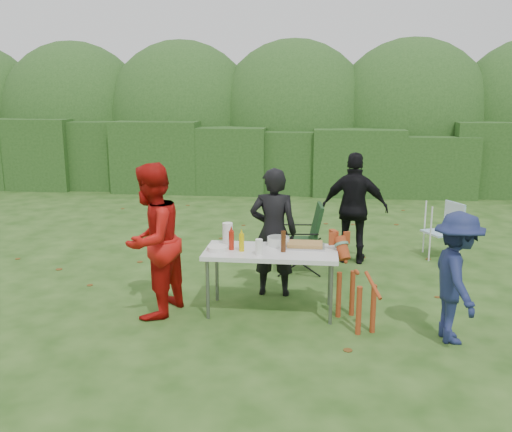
# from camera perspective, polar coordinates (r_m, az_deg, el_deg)

# --- Properties ---
(ground) EXTENTS (80.00, 80.00, 0.00)m
(ground) POSITION_cam_1_polar(r_m,az_deg,el_deg) (6.39, -0.23, -10.00)
(ground) COLOR #1E4211
(hedge_row) EXTENTS (22.00, 1.40, 1.70)m
(hedge_row) POSITION_cam_1_polar(r_m,az_deg,el_deg) (13.97, 3.62, 5.99)
(hedge_row) COLOR #23471C
(hedge_row) RESTS_ON ground
(shrub_backdrop) EXTENTS (20.00, 2.60, 3.20)m
(shrub_backdrop) POSITION_cam_1_polar(r_m,az_deg,el_deg) (15.50, 3.96, 9.43)
(shrub_backdrop) COLOR #3D6628
(shrub_backdrop) RESTS_ON ground
(folding_table) EXTENTS (1.50, 0.70, 0.74)m
(folding_table) POSITION_cam_1_polar(r_m,az_deg,el_deg) (6.16, 1.58, -4.09)
(folding_table) COLOR silver
(folding_table) RESTS_ON ground
(person_cook) EXTENTS (0.59, 0.39, 1.61)m
(person_cook) POSITION_cam_1_polar(r_m,az_deg,el_deg) (6.68, 1.85, -1.72)
(person_cook) COLOR black
(person_cook) RESTS_ON ground
(person_red_jacket) EXTENTS (0.85, 0.98, 1.74)m
(person_red_jacket) POSITION_cam_1_polar(r_m,az_deg,el_deg) (6.15, -10.92, -2.59)
(person_red_jacket) COLOR #B3110D
(person_red_jacket) RESTS_ON ground
(person_black_puffy) EXTENTS (1.02, 0.55, 1.65)m
(person_black_puffy) POSITION_cam_1_polar(r_m,az_deg,el_deg) (8.10, 10.34, 0.80)
(person_black_puffy) COLOR black
(person_black_puffy) RESTS_ON ground
(child) EXTENTS (0.55, 0.90, 1.34)m
(child) POSITION_cam_1_polar(r_m,az_deg,el_deg) (5.81, 20.34, -6.10)
(child) COLOR #1A234D
(child) RESTS_ON ground
(dog) EXTENTS (0.73, 1.03, 0.91)m
(dog) POSITION_cam_1_polar(r_m,az_deg,el_deg) (5.99, 10.49, -7.14)
(dog) COLOR #973918
(dog) RESTS_ON ground
(camping_chair) EXTENTS (0.66, 0.66, 0.98)m
(camping_chair) POSITION_cam_1_polar(r_m,az_deg,el_deg) (7.66, 4.69, -2.30)
(camping_chair) COLOR #183619
(camping_chair) RESTS_ON ground
(lawn_chair) EXTENTS (0.68, 0.68, 0.86)m
(lawn_chair) POSITION_cam_1_polar(r_m,az_deg,el_deg) (8.79, 18.98, -1.41)
(lawn_chair) COLOR teal
(lawn_chair) RESTS_ON ground
(food_tray) EXTENTS (0.45, 0.30, 0.02)m
(food_tray) POSITION_cam_1_polar(r_m,az_deg,el_deg) (6.28, 5.18, -3.21)
(food_tray) COLOR #B7B7BA
(food_tray) RESTS_ON folding_table
(focaccia_bread) EXTENTS (0.40, 0.26, 0.04)m
(focaccia_bread) POSITION_cam_1_polar(r_m,az_deg,el_deg) (6.27, 5.18, -2.96)
(focaccia_bread) COLOR #AE8142
(focaccia_bread) RESTS_ON food_tray
(mustard_bottle) EXTENTS (0.06, 0.06, 0.20)m
(mustard_bottle) POSITION_cam_1_polar(r_m,az_deg,el_deg) (6.08, -1.53, -2.80)
(mustard_bottle) COLOR #CAB108
(mustard_bottle) RESTS_ON folding_table
(ketchup_bottle) EXTENTS (0.06, 0.06, 0.22)m
(ketchup_bottle) POSITION_cam_1_polar(r_m,az_deg,el_deg) (6.14, -2.61, -2.56)
(ketchup_bottle) COLOR #A21D0F
(ketchup_bottle) RESTS_ON folding_table
(beer_bottle) EXTENTS (0.06, 0.06, 0.24)m
(beer_bottle) POSITION_cam_1_polar(r_m,az_deg,el_deg) (6.05, 2.90, -2.69)
(beer_bottle) COLOR #47230F
(beer_bottle) RESTS_ON folding_table
(paper_towel_roll) EXTENTS (0.12, 0.12, 0.26)m
(paper_towel_roll) POSITION_cam_1_polar(r_m,az_deg,el_deg) (6.35, -3.00, -1.88)
(paper_towel_roll) COLOR white
(paper_towel_roll) RESTS_ON folding_table
(cup_stack) EXTENTS (0.08, 0.08, 0.18)m
(cup_stack) POSITION_cam_1_polar(r_m,az_deg,el_deg) (5.93, 0.32, -3.31)
(cup_stack) COLOR white
(cup_stack) RESTS_ON folding_table
(pasta_bowl) EXTENTS (0.26, 0.26, 0.10)m
(pasta_bowl) POSITION_cam_1_polar(r_m,az_deg,el_deg) (6.33, 2.37, -2.65)
(pasta_bowl) COLOR silver
(pasta_bowl) RESTS_ON folding_table
(plate_stack) EXTENTS (0.24, 0.24, 0.05)m
(plate_stack) POSITION_cam_1_polar(r_m,az_deg,el_deg) (6.13, -4.07, -3.43)
(plate_stack) COLOR white
(plate_stack) RESTS_ON folding_table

